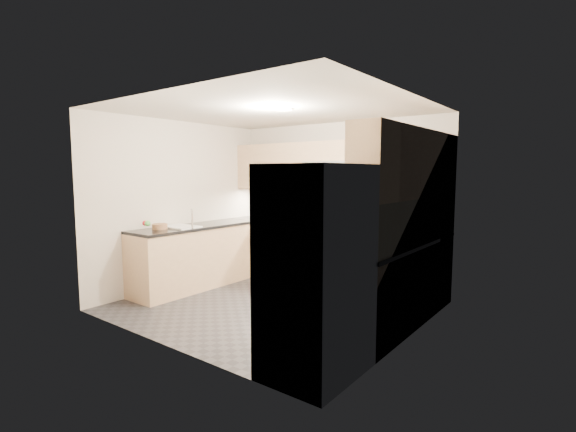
% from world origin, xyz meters
% --- Properties ---
extents(floor, '(3.60, 3.20, 0.00)m').
position_xyz_m(floor, '(0.00, 0.00, 0.00)').
color(floor, black).
rests_on(floor, ground).
extents(ceiling, '(3.60, 3.20, 0.02)m').
position_xyz_m(ceiling, '(0.00, 0.00, 2.50)').
color(ceiling, beige).
rests_on(ceiling, wall_back).
extents(wall_back, '(3.60, 0.02, 2.50)m').
position_xyz_m(wall_back, '(0.00, 1.60, 1.25)').
color(wall_back, beige).
rests_on(wall_back, floor).
extents(wall_front, '(3.60, 0.02, 2.50)m').
position_xyz_m(wall_front, '(0.00, -1.60, 1.25)').
color(wall_front, beige).
rests_on(wall_front, floor).
extents(wall_left, '(0.02, 3.20, 2.50)m').
position_xyz_m(wall_left, '(-1.80, 0.00, 1.25)').
color(wall_left, beige).
rests_on(wall_left, floor).
extents(wall_right, '(0.02, 3.20, 2.50)m').
position_xyz_m(wall_right, '(1.80, 0.00, 1.25)').
color(wall_right, beige).
rests_on(wall_right, floor).
extents(base_cab_back_left, '(1.42, 0.60, 0.90)m').
position_xyz_m(base_cab_back_left, '(-1.09, 1.30, 0.45)').
color(base_cab_back_left, tan).
rests_on(base_cab_back_left, floor).
extents(base_cab_back_right, '(1.42, 0.60, 0.90)m').
position_xyz_m(base_cab_back_right, '(1.09, 1.30, 0.45)').
color(base_cab_back_right, tan).
rests_on(base_cab_back_right, floor).
extents(base_cab_right, '(0.60, 1.70, 0.90)m').
position_xyz_m(base_cab_right, '(1.50, 0.15, 0.45)').
color(base_cab_right, tan).
rests_on(base_cab_right, floor).
extents(base_cab_peninsula, '(0.60, 2.00, 0.90)m').
position_xyz_m(base_cab_peninsula, '(-1.50, 0.00, 0.45)').
color(base_cab_peninsula, tan).
rests_on(base_cab_peninsula, floor).
extents(countertop_back_left, '(1.42, 0.63, 0.04)m').
position_xyz_m(countertop_back_left, '(-1.09, 1.30, 0.92)').
color(countertop_back_left, black).
rests_on(countertop_back_left, base_cab_back_left).
extents(countertop_back_right, '(1.42, 0.63, 0.04)m').
position_xyz_m(countertop_back_right, '(1.09, 1.30, 0.92)').
color(countertop_back_right, black).
rests_on(countertop_back_right, base_cab_back_right).
extents(countertop_right, '(0.63, 1.70, 0.04)m').
position_xyz_m(countertop_right, '(1.50, 0.15, 0.92)').
color(countertop_right, black).
rests_on(countertop_right, base_cab_right).
extents(countertop_peninsula, '(0.63, 2.00, 0.04)m').
position_xyz_m(countertop_peninsula, '(-1.50, 0.00, 0.92)').
color(countertop_peninsula, black).
rests_on(countertop_peninsula, base_cab_peninsula).
extents(upper_cab_back, '(3.60, 0.35, 0.75)m').
position_xyz_m(upper_cab_back, '(0.00, 1.43, 1.83)').
color(upper_cab_back, tan).
rests_on(upper_cab_back, wall_back).
extents(upper_cab_right, '(0.35, 1.95, 0.75)m').
position_xyz_m(upper_cab_right, '(1.62, 0.28, 1.83)').
color(upper_cab_right, tan).
rests_on(upper_cab_right, wall_right).
extents(backsplash_back, '(3.60, 0.01, 0.51)m').
position_xyz_m(backsplash_back, '(0.00, 1.60, 1.20)').
color(backsplash_back, tan).
rests_on(backsplash_back, wall_back).
extents(backsplash_right, '(0.01, 2.30, 0.51)m').
position_xyz_m(backsplash_right, '(1.80, 0.45, 1.20)').
color(backsplash_right, tan).
rests_on(backsplash_right, wall_right).
extents(gas_range, '(0.76, 0.65, 0.91)m').
position_xyz_m(gas_range, '(0.00, 1.28, 0.46)').
color(gas_range, gray).
rests_on(gas_range, floor).
extents(range_cooktop, '(0.76, 0.65, 0.03)m').
position_xyz_m(range_cooktop, '(0.00, 1.28, 0.92)').
color(range_cooktop, black).
rests_on(range_cooktop, gas_range).
extents(oven_door_glass, '(0.62, 0.02, 0.45)m').
position_xyz_m(oven_door_glass, '(0.00, 0.95, 0.45)').
color(oven_door_glass, black).
rests_on(oven_door_glass, gas_range).
extents(oven_handle, '(0.60, 0.02, 0.02)m').
position_xyz_m(oven_handle, '(0.00, 0.93, 0.72)').
color(oven_handle, '#B2B5BA').
rests_on(oven_handle, gas_range).
extents(microwave, '(0.76, 0.40, 0.40)m').
position_xyz_m(microwave, '(0.00, 1.40, 1.70)').
color(microwave, '#919598').
rests_on(microwave, upper_cab_back).
extents(microwave_door, '(0.60, 0.01, 0.28)m').
position_xyz_m(microwave_door, '(0.00, 1.20, 1.70)').
color(microwave_door, black).
rests_on(microwave_door, microwave).
extents(refrigerator, '(0.70, 0.90, 1.80)m').
position_xyz_m(refrigerator, '(1.45, -1.15, 0.90)').
color(refrigerator, gray).
rests_on(refrigerator, floor).
extents(fridge_handle_left, '(0.02, 0.02, 1.20)m').
position_xyz_m(fridge_handle_left, '(1.08, -1.33, 0.95)').
color(fridge_handle_left, '#B2B5BA').
rests_on(fridge_handle_left, refrigerator).
extents(fridge_handle_right, '(0.02, 0.02, 1.20)m').
position_xyz_m(fridge_handle_right, '(1.08, -0.97, 0.95)').
color(fridge_handle_right, '#B2B5BA').
rests_on(fridge_handle_right, refrigerator).
extents(sink_basin, '(0.52, 0.38, 0.16)m').
position_xyz_m(sink_basin, '(-1.50, -0.25, 0.88)').
color(sink_basin, white).
rests_on(sink_basin, base_cab_peninsula).
extents(faucet, '(0.03, 0.03, 0.28)m').
position_xyz_m(faucet, '(-1.24, -0.25, 1.08)').
color(faucet, silver).
rests_on(faucet, countertop_peninsula).
extents(utensil_bowl, '(0.34, 0.34, 0.15)m').
position_xyz_m(utensil_bowl, '(1.55, 1.16, 1.01)').
color(utensil_bowl, '#62A145').
rests_on(utensil_bowl, countertop_back_right).
extents(cutting_board, '(0.53, 0.44, 0.01)m').
position_xyz_m(cutting_board, '(-0.49, 1.34, 0.95)').
color(cutting_board, red).
rests_on(cutting_board, countertop_back_left).
extents(fruit_basket, '(0.27, 0.27, 0.08)m').
position_xyz_m(fruit_basket, '(-1.57, -0.55, 0.98)').
color(fruit_basket, '#A2714B').
rests_on(fruit_basket, countertop_peninsula).
extents(fruit_apple, '(0.07, 0.07, 0.07)m').
position_xyz_m(fruit_apple, '(-1.52, -0.82, 1.05)').
color(fruit_apple, '#B2141F').
rests_on(fruit_apple, fruit_basket).
extents(fruit_pear, '(0.08, 0.08, 0.08)m').
position_xyz_m(fruit_pear, '(-1.46, -0.82, 1.05)').
color(fruit_pear, '#56BB50').
rests_on(fruit_pear, fruit_basket).
extents(dish_towel_check, '(0.18, 0.08, 0.35)m').
position_xyz_m(dish_towel_check, '(-0.16, 0.91, 0.55)').
color(dish_towel_check, silver).
rests_on(dish_towel_check, oven_handle).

